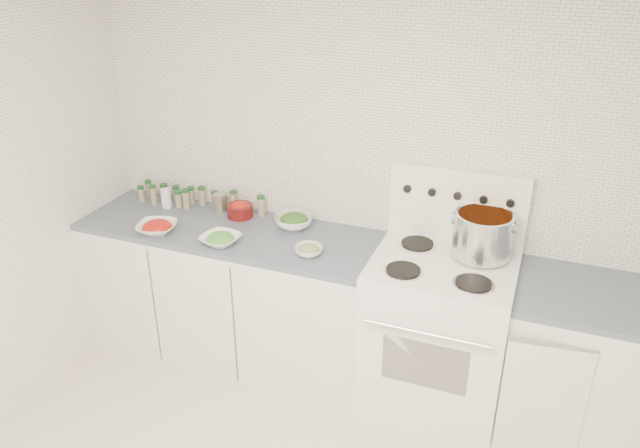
{
  "coord_description": "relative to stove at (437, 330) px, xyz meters",
  "views": [
    {
      "loc": [
        0.91,
        -1.76,
        2.56
      ],
      "look_at": [
        -0.21,
        1.14,
        1.06
      ],
      "focal_mm": 35.0,
      "sensor_mm": 36.0,
      "label": 1
    }
  ],
  "objects": [
    {
      "name": "stock_pot",
      "position": [
        0.17,
        0.14,
        0.58
      ],
      "size": [
        0.33,
        0.31,
        0.24
      ],
      "rotation": [
        0.0,
        0.0,
        0.25
      ],
      "color": "silver",
      "rests_on": "stove"
    },
    {
      "name": "counter_left",
      "position": [
        -1.3,
        0.0,
        -0.05
      ],
      "size": [
        1.85,
        0.62,
        0.9
      ],
      "color": "white",
      "rests_on": "ground"
    },
    {
      "name": "bowl_zucchini",
      "position": [
        -0.73,
        -0.12,
        0.43
      ],
      "size": [
        0.16,
        0.16,
        0.06
      ],
      "color": "white",
      "rests_on": "counter_left"
    },
    {
      "name": "spice_cluster",
      "position": [
        -1.69,
        0.23,
        0.47
      ],
      "size": [
        0.89,
        0.15,
        0.14
      ],
      "color": "gray",
      "rests_on": "counter_left"
    },
    {
      "name": "tin_can",
      "position": [
        -1.48,
        0.22,
        0.46
      ],
      "size": [
        0.11,
        0.11,
        0.11
      ],
      "primitive_type": "cylinder",
      "rotation": [
        0.0,
        0.0,
        0.31
      ],
      "color": "gray",
      "rests_on": "counter_left"
    },
    {
      "name": "bowl_snowpea",
      "position": [
        -1.25,
        -0.19,
        0.43
      ],
      "size": [
        0.25,
        0.25,
        0.07
      ],
      "color": "white",
      "rests_on": "counter_left"
    },
    {
      "name": "bowl_broccoli",
      "position": [
        -0.94,
        0.17,
        0.45
      ],
      "size": [
        0.3,
        0.3,
        0.09
      ],
      "color": "white",
      "rests_on": "counter_left"
    },
    {
      "name": "room_walls",
      "position": [
        -0.48,
        -1.19,
        1.06
      ],
      "size": [
        3.54,
        3.04,
        2.52
      ],
      "color": "white",
      "rests_on": "ground"
    },
    {
      "name": "counter_right",
      "position": [
        0.82,
        0.0,
        -0.05
      ],
      "size": [
        0.89,
        0.67,
        0.9
      ],
      "color": "white",
      "rests_on": "ground"
    },
    {
      "name": "bowl_tomato",
      "position": [
        -1.68,
        -0.19,
        0.44
      ],
      "size": [
        0.28,
        0.28,
        0.08
      ],
      "color": "white",
      "rests_on": "counter_left"
    },
    {
      "name": "bowl_pepper",
      "position": [
        -1.32,
        0.18,
        0.45
      ],
      "size": [
        0.16,
        0.16,
        0.1
      ],
      "color": "#500D0D",
      "rests_on": "counter_left"
    },
    {
      "name": "stove",
      "position": [
        0.0,
        0.0,
        0.0
      ],
      "size": [
        0.76,
        0.7,
        1.36
      ],
      "color": "white",
      "rests_on": "ground"
    },
    {
      "name": "salt_canister",
      "position": [
        -1.83,
        0.14,
        0.47
      ],
      "size": [
        0.07,
        0.07,
        0.13
      ],
      "primitive_type": "cylinder",
      "rotation": [
        0.0,
        0.0,
        0.14
      ],
      "color": "white",
      "rests_on": "counter_left"
    }
  ]
}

